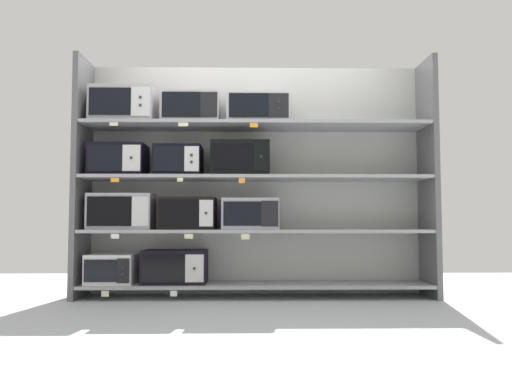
# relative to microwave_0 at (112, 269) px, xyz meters

# --- Properties ---
(ground) EXTENTS (7.17, 6.00, 0.02)m
(ground) POSITION_rel_microwave_0_xyz_m (1.31, -1.00, -0.27)
(ground) COLOR #B2B7BC
(back_panel) EXTENTS (3.37, 0.04, 2.22)m
(back_panel) POSITION_rel_microwave_0_xyz_m (1.31, 0.25, 0.84)
(back_panel) COLOR #B2B2AD
(back_panel) RESTS_ON ground
(upright_left) EXTENTS (0.05, 0.45, 2.22)m
(upright_left) POSITION_rel_microwave_0_xyz_m (-0.30, 0.00, 0.84)
(upright_left) COLOR #5B5B5E
(upright_left) RESTS_ON ground
(upright_right) EXTENTS (0.05, 0.45, 2.22)m
(upright_right) POSITION_rel_microwave_0_xyz_m (2.93, 0.00, 0.84)
(upright_right) COLOR #5B5B5E
(upright_right) RESTS_ON ground
(shelf_0) EXTENTS (3.17, 0.45, 0.03)m
(shelf_0) POSITION_rel_microwave_0_xyz_m (1.31, 0.00, -0.15)
(shelf_0) COLOR #99999E
(shelf_0) RESTS_ON ground
(microwave_0) EXTENTS (0.42, 0.40, 0.27)m
(microwave_0) POSITION_rel_microwave_0_xyz_m (0.00, 0.00, 0.00)
(microwave_0) COLOR silver
(microwave_0) RESTS_ON shelf_0
(microwave_1) EXTENTS (0.58, 0.35, 0.30)m
(microwave_1) POSITION_rel_microwave_0_xyz_m (0.57, -0.00, 0.02)
(microwave_1) COLOR black
(microwave_1) RESTS_ON shelf_0
(price_tag_0) EXTENTS (0.06, 0.00, 0.05)m
(price_tag_0) POSITION_rel_microwave_0_xyz_m (0.00, -0.22, -0.19)
(price_tag_0) COLOR beige
(price_tag_1) EXTENTS (0.06, 0.00, 0.05)m
(price_tag_1) POSITION_rel_microwave_0_xyz_m (0.60, -0.22, -0.19)
(price_tag_1) COLOR white
(shelf_1) EXTENTS (3.17, 0.45, 0.03)m
(shelf_1) POSITION_rel_microwave_0_xyz_m (1.31, 0.00, 0.34)
(shelf_1) COLOR #99999E
(microwave_2) EXTENTS (0.58, 0.34, 0.33)m
(microwave_2) POSITION_rel_microwave_0_xyz_m (0.08, -0.00, 0.52)
(microwave_2) COLOR #A19FAC
(microwave_2) RESTS_ON shelf_1
(microwave_3) EXTENTS (0.51, 0.39, 0.29)m
(microwave_3) POSITION_rel_microwave_0_xyz_m (0.68, -0.00, 0.50)
(microwave_3) COLOR black
(microwave_3) RESTS_ON shelf_1
(microwave_4) EXTENTS (0.51, 0.42, 0.28)m
(microwave_4) POSITION_rel_microwave_0_xyz_m (1.26, -0.00, 0.50)
(microwave_4) COLOR #9B9BAA
(microwave_4) RESTS_ON shelf_1
(price_tag_2) EXTENTS (0.07, 0.00, 0.04)m
(price_tag_2) POSITION_rel_microwave_0_xyz_m (0.08, -0.22, 0.30)
(price_tag_2) COLOR white
(price_tag_3) EXTENTS (0.08, 0.00, 0.04)m
(price_tag_3) POSITION_rel_microwave_0_xyz_m (0.72, -0.22, 0.30)
(price_tag_3) COLOR beige
(price_tag_4) EXTENTS (0.07, 0.00, 0.05)m
(price_tag_4) POSITION_rel_microwave_0_xyz_m (1.22, -0.22, 0.30)
(price_tag_4) COLOR beige
(shelf_2) EXTENTS (3.17, 0.45, 0.03)m
(shelf_2) POSITION_rel_microwave_0_xyz_m (1.31, 0.00, 0.83)
(shelf_2) COLOR #99999E
(microwave_5) EXTENTS (0.50, 0.36, 0.30)m
(microwave_5) POSITION_rel_microwave_0_xyz_m (0.04, -0.00, 1.00)
(microwave_5) COLOR black
(microwave_5) RESTS_ON shelf_2
(microwave_6) EXTENTS (0.43, 0.37, 0.28)m
(microwave_6) POSITION_rel_microwave_0_xyz_m (0.59, -0.00, 0.99)
(microwave_6) COLOR black
(microwave_6) RESTS_ON shelf_2
(microwave_7) EXTENTS (0.53, 0.43, 0.31)m
(microwave_7) POSITION_rel_microwave_0_xyz_m (1.17, 0.00, 1.01)
(microwave_7) COLOR black
(microwave_7) RESTS_ON shelf_2
(price_tag_5) EXTENTS (0.07, 0.00, 0.04)m
(price_tag_5) POSITION_rel_microwave_0_xyz_m (0.07, -0.22, 0.80)
(price_tag_5) COLOR orange
(price_tag_6) EXTENTS (0.05, 0.00, 0.03)m
(price_tag_6) POSITION_rel_microwave_0_xyz_m (0.64, -0.22, 0.80)
(price_tag_6) COLOR beige
(price_tag_7) EXTENTS (0.05, 0.00, 0.05)m
(price_tag_7) POSITION_rel_microwave_0_xyz_m (1.19, -0.22, 0.79)
(price_tag_7) COLOR orange
(shelf_3) EXTENTS (3.17, 0.45, 0.03)m
(shelf_3) POSITION_rel_microwave_0_xyz_m (1.31, 0.00, 1.33)
(shelf_3) COLOR #99999E
(microwave_8) EXTENTS (0.58, 0.37, 0.33)m
(microwave_8) POSITION_rel_microwave_0_xyz_m (0.08, -0.00, 1.51)
(microwave_8) COLOR #A5A2A8
(microwave_8) RESTS_ON shelf_3
(microwave_9) EXTENTS (0.53, 0.34, 0.28)m
(microwave_9) POSITION_rel_microwave_0_xyz_m (0.71, -0.00, 1.48)
(microwave_9) COLOR #B5B2B8
(microwave_9) RESTS_ON shelf_3
(microwave_10) EXTENTS (0.57, 0.35, 0.28)m
(microwave_10) POSITION_rel_microwave_0_xyz_m (1.33, -0.00, 1.48)
(microwave_10) COLOR #B8BABE
(microwave_10) RESTS_ON shelf_3
(price_tag_8) EXTENTS (0.07, 0.00, 0.03)m
(price_tag_8) POSITION_rel_microwave_0_xyz_m (0.05, -0.22, 1.29)
(price_tag_8) COLOR beige
(price_tag_9) EXTENTS (0.09, 0.00, 0.03)m
(price_tag_9) POSITION_rel_microwave_0_xyz_m (0.67, -0.22, 1.29)
(price_tag_9) COLOR beige
(price_tag_10) EXTENTS (0.07, 0.00, 0.04)m
(price_tag_10) POSITION_rel_microwave_0_xyz_m (1.29, -0.22, 1.29)
(price_tag_10) COLOR orange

